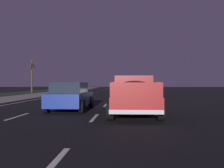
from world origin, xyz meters
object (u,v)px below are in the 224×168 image
(pickup_truck, at_px, (134,94))
(bare_tree_far, at_px, (32,75))
(sedan_blue, at_px, (71,96))
(sedan_white, at_px, (128,90))
(sedan_black, at_px, (65,90))

(pickup_truck, xyz_separation_m, bare_tree_far, (26.48, 15.06, 1.77))
(pickup_truck, relative_size, sedan_blue, 1.23)
(pickup_truck, distance_m, sedan_white, 13.97)
(pickup_truck, distance_m, sedan_black, 16.72)
(pickup_truck, bearing_deg, sedan_blue, 62.00)
(sedan_black, distance_m, sedan_white, 7.05)
(sedan_black, height_order, sedan_white, same)
(sedan_white, height_order, sedan_blue, same)
(sedan_white, relative_size, bare_tree_far, 0.79)
(sedan_blue, xyz_separation_m, bare_tree_far, (24.65, 11.62, 1.96))
(sedan_black, distance_m, bare_tree_far, 14.00)
(sedan_black, bearing_deg, sedan_blue, -164.86)
(pickup_truck, relative_size, bare_tree_far, 0.97)
(sedan_white, relative_size, sedan_blue, 1.00)
(sedan_blue, bearing_deg, bare_tree_far, 25.24)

